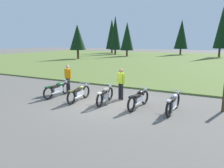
% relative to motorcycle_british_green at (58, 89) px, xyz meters
% --- Properties ---
extents(ground_plane, '(140.00, 140.00, 0.00)m').
position_rel_motorcycle_british_green_xyz_m(ground_plane, '(3.12, 0.04, -0.44)').
color(ground_plane, '#605B54').
extents(grass_moorland, '(80.00, 44.00, 0.10)m').
position_rel_motorcycle_british_green_xyz_m(grass_moorland, '(3.12, 25.84, -0.39)').
color(grass_moorland, '#5B7033').
rests_on(grass_moorland, ground).
extents(forest_treeline, '(38.79, 22.32, 9.12)m').
position_rel_motorcycle_british_green_xyz_m(forest_treeline, '(4.39, 31.34, 3.91)').
color(forest_treeline, '#47331E').
rests_on(forest_treeline, ground).
extents(motorcycle_british_green, '(0.62, 2.10, 0.88)m').
position_rel_motorcycle_british_green_xyz_m(motorcycle_british_green, '(0.00, 0.00, 0.00)').
color(motorcycle_british_green, black).
rests_on(motorcycle_british_green, ground).
extents(motorcycle_olive, '(0.62, 2.10, 0.88)m').
position_rel_motorcycle_british_green_xyz_m(motorcycle_olive, '(1.61, -0.18, 0.00)').
color(motorcycle_olive, black).
rests_on(motorcycle_olive, ground).
extents(motorcycle_cream, '(0.63, 2.10, 0.88)m').
position_rel_motorcycle_british_green_xyz_m(motorcycle_cream, '(3.04, 0.06, 0.00)').
color(motorcycle_cream, black).
rests_on(motorcycle_cream, ground).
extents(motorcycle_black, '(0.62, 2.10, 0.88)m').
position_rel_motorcycle_british_green_xyz_m(motorcycle_black, '(4.78, 0.16, 0.00)').
color(motorcycle_black, black).
rests_on(motorcycle_black, ground).
extents(motorcycle_silver, '(0.62, 2.10, 0.88)m').
position_rel_motorcycle_british_green_xyz_m(motorcycle_silver, '(6.36, 0.26, 0.00)').
color(motorcycle_silver, black).
rests_on(motorcycle_silver, ground).
extents(rider_with_back_turned, '(0.52, 0.34, 1.67)m').
position_rel_motorcycle_british_green_xyz_m(rider_with_back_turned, '(3.41, 1.11, 0.51)').
color(rider_with_back_turned, black).
rests_on(rider_with_back_turned, ground).
extents(rider_near_row_end, '(0.53, 0.31, 1.67)m').
position_rel_motorcycle_british_green_xyz_m(rider_near_row_end, '(-0.17, 1.15, 0.51)').
color(rider_near_row_end, '#2D2D38').
rests_on(rider_near_row_end, ground).
extents(trail_marker_post, '(0.12, 0.12, 1.32)m').
position_rel_motorcycle_british_green_xyz_m(trail_marker_post, '(8.32, 1.38, 0.22)').
color(trail_marker_post, '#47331E').
rests_on(trail_marker_post, ground).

